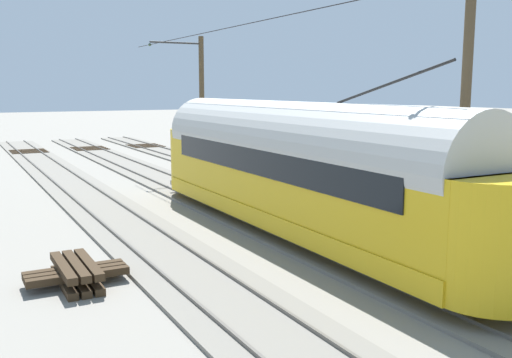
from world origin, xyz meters
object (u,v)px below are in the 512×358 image
at_px(catenary_pole_mid_near, 462,117).
at_px(spare_tie_stack, 76,273).
at_px(catenary_pole_foreground, 200,103).
at_px(vintage_streetcar, 293,166).

height_order(catenary_pole_mid_near, spare_tie_stack, catenary_pole_mid_near).
xyz_separation_m(catenary_pole_foreground, catenary_pole_mid_near, (0.00, 18.44, 0.00)).
xyz_separation_m(catenary_pole_mid_near, spare_tie_stack, (9.92, -2.66, -3.66)).
bearing_deg(spare_tie_stack, vintage_streetcar, -167.82).
xyz_separation_m(catenary_pole_foreground, spare_tie_stack, (9.92, 15.78, -3.66)).
xyz_separation_m(vintage_streetcar, catenary_pole_mid_near, (-2.80, 4.20, 1.67)).
height_order(vintage_streetcar, catenary_pole_foreground, catenary_pole_foreground).
relative_size(vintage_streetcar, catenary_pole_mid_near, 2.38).
bearing_deg(catenary_pole_mid_near, vintage_streetcar, -56.25).
bearing_deg(catenary_pole_mid_near, spare_tie_stack, -15.01).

